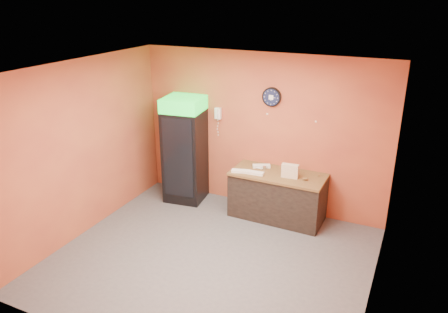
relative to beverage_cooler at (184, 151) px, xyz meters
The scene contains 15 objects.
floor 2.31m from the beverage_cooler, 49.74° to the right, with size 4.50×4.50×0.00m, color #47474C.
back_wall 1.48m from the beverage_cooler, 16.15° to the left, with size 4.50×0.02×2.80m, color #BA5D34.
left_wall 1.89m from the beverage_cooler, 118.98° to the right, with size 0.02×4.00×2.80m, color #BA5D34.
right_wall 3.98m from the beverage_cooler, 23.98° to the right, with size 0.02×4.00×2.80m, color #BA5D34.
ceiling 2.79m from the beverage_cooler, 49.74° to the right, with size 4.50×4.00×0.02m, color white.
beverage_cooler is the anchor object (origin of this frame).
prep_counter 1.91m from the beverage_cooler, ahead, with size 1.59×0.71×0.79m, color black.
wall_clock 1.92m from the beverage_cooler, 13.36° to the left, with size 0.33×0.06×0.33m.
wall_phone 0.94m from the beverage_cooler, 32.44° to the left, with size 0.11×0.10×0.21m.
butcher_paper 1.83m from the beverage_cooler, ahead, with size 1.59×0.76×0.04m, color brown.
sub_roll_stack 2.05m from the beverage_cooler, ahead, with size 0.28×0.12×0.23m.
wrapped_sandwich_left 1.23m from the beverage_cooler, ahead, with size 0.28×0.11×0.04m, color silver.
wrapped_sandwich_mid 1.49m from the beverage_cooler, ahead, with size 0.30×0.12×0.04m, color silver.
wrapped_sandwich_right 1.48m from the beverage_cooler, ahead, with size 0.31×0.12×0.04m, color silver.
kitchen_tool 1.56m from the beverage_cooler, ahead, with size 0.06×0.06×0.06m, color silver.
Camera 1 is at (2.52, -4.91, 3.75)m, focal length 35.00 mm.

